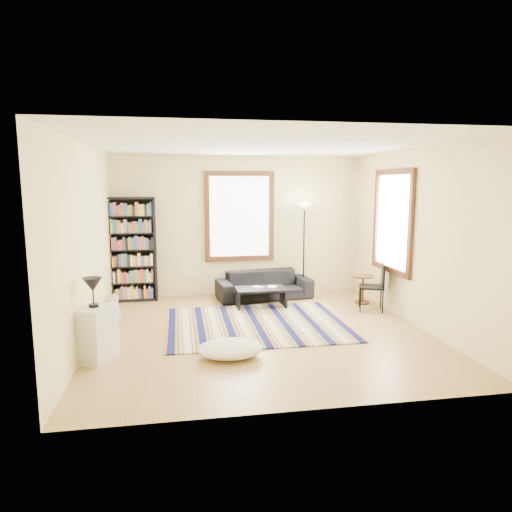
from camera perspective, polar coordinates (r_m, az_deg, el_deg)
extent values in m
cube|color=#A2834A|center=(7.11, 0.69, -9.82)|extent=(5.00, 5.00, 0.10)
cube|color=white|center=(6.76, 0.74, 14.15)|extent=(5.00, 5.00, 0.10)
cube|color=beige|center=(9.29, -2.14, 3.77)|extent=(5.00, 0.10, 2.80)
cube|color=beige|center=(4.33, 6.82, -2.25)|extent=(5.00, 0.10, 2.80)
cube|color=beige|center=(6.80, -20.93, 1.29)|extent=(0.10, 5.00, 2.80)
cube|color=beige|center=(7.66, 19.84, 2.14)|extent=(0.10, 5.00, 2.80)
cube|color=white|center=(9.19, -2.08, 4.96)|extent=(1.20, 0.06, 1.60)
cube|color=white|center=(8.31, 16.72, 4.17)|extent=(0.06, 1.20, 1.60)
cube|color=#0C0F3C|center=(7.44, 0.06, -8.48)|extent=(2.86, 2.28, 0.02)
imported|color=black|center=(9.04, 1.04, -3.62)|extent=(0.95, 1.93, 0.54)
cube|color=black|center=(9.07, -15.21, 0.79)|extent=(0.90, 0.30, 2.00)
cube|color=black|center=(8.40, 0.57, -5.23)|extent=(1.00, 0.72, 0.36)
imported|color=beige|center=(8.34, -0.11, -4.00)|extent=(0.24, 0.23, 0.02)
imported|color=beige|center=(8.43, 1.52, -3.86)|extent=(0.22, 0.25, 0.02)
ellipsoid|color=white|center=(6.10, -3.25, -11.49)|extent=(1.00, 0.84, 0.22)
cylinder|color=#4B2612|center=(8.89, 13.20, -4.08)|extent=(0.42, 0.42, 0.54)
cube|color=black|center=(8.40, 14.22, -3.76)|extent=(0.53, 0.52, 0.86)
cube|color=silver|center=(6.26, -19.45, -9.13)|extent=(0.55, 0.61, 0.70)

